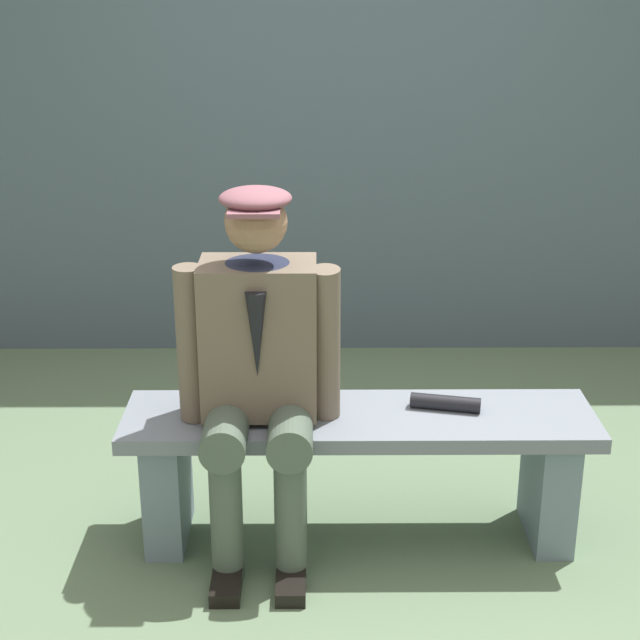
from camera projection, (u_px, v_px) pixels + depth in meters
The scene contains 5 objects.
ground_plane at pixel (358, 535), 3.53m from camera, with size 30.00×30.00×0.00m, color #566C4F.
bench at pixel (359, 454), 3.41m from camera, with size 1.65×0.41×0.49m.
seated_man at pixel (258, 362), 3.22m from camera, with size 0.56×0.56×1.30m.
rolled_magazine at pixel (445, 403), 3.38m from camera, with size 0.05×0.05×0.25m, color black.
stadium_wall at pixel (344, 107), 4.93m from camera, with size 12.00×0.24×2.57m, color #404E58.
Camera 1 is at (0.16, 3.04, 1.96)m, focal length 54.03 mm.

